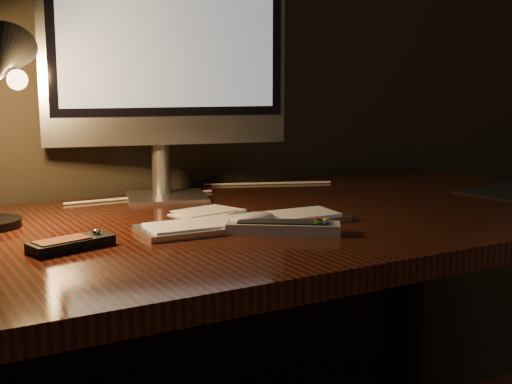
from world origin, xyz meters
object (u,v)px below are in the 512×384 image
keyboard (245,222)px  media_remote (71,243)px  desk (214,277)px  monitor (165,49)px  desk_lamp (0,91)px  tv_remote (283,227)px  mouse (252,223)px

keyboard → media_remote: bearing=-175.0°
desk → monitor: size_ratio=2.92×
media_remote → desk_lamp: size_ratio=0.39×
keyboard → media_remote: (-0.32, -0.01, 0.00)m
keyboard → desk_lamp: size_ratio=1.08×
monitor → desk_lamp: bearing=-143.2°
monitor → desk_lamp: monitor is taller
media_remote → desk_lamp: desk_lamp is taller
media_remote → tv_remote: 0.36m
monitor → desk_lamp: (-0.37, -0.14, -0.08)m
tv_remote → desk_lamp: 0.54m
monitor → mouse: size_ratio=5.29×
mouse → tv_remote: tv_remote is taller
monitor → media_remote: size_ratio=3.82×
monitor → mouse: bearing=-70.8°
monitor → keyboard: monitor is taller
keyboard → media_remote: size_ratio=2.74×
desk → tv_remote: tv_remote is taller
tv_remote → desk_lamp: (-0.41, 0.27, 0.23)m
keyboard → mouse: (0.00, -0.02, 0.00)m
desk → desk_lamp: bearing=170.9°
media_remote → tv_remote: same height
monitor → media_remote: monitor is taller
media_remote → desk_lamp: (-0.06, 0.19, 0.24)m
desk → keyboard: (0.00, -0.12, 0.14)m
desk → keyboard: bearing=-88.9°
mouse → desk_lamp: size_ratio=0.28×
tv_remote → desk_lamp: size_ratio=0.52×
keyboard → tv_remote: tv_remote is taller
desk → desk_lamp: size_ratio=4.39×
monitor → media_remote: bearing=-116.8°
monitor → tv_remote: 0.52m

